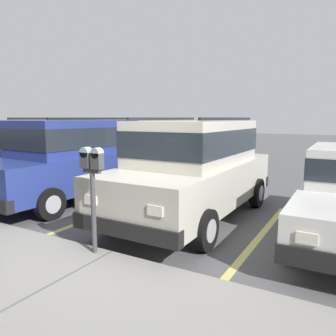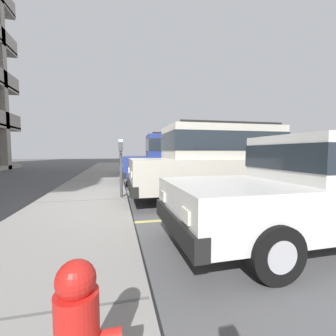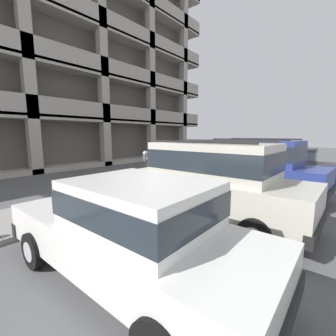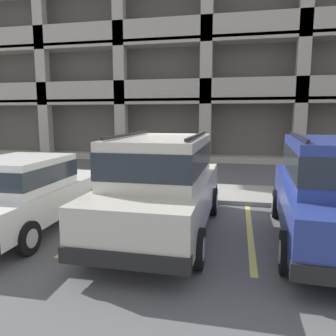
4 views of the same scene
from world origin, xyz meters
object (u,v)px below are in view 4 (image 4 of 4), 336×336
(dark_hatchback, at_px, (335,187))
(parking_meter_near, at_px, (196,158))
(silver_suv, at_px, (162,181))
(fire_hydrant, at_px, (44,177))
(parking_garage, at_px, (215,10))
(red_sedan, at_px, (27,190))

(dark_hatchback, relative_size, parking_meter_near, 3.23)
(silver_suv, bearing_deg, fire_hydrant, 147.89)
(parking_garage, bearing_deg, fire_hydrant, -108.32)
(silver_suv, xyz_separation_m, red_sedan, (-2.88, -0.29, -0.27))
(red_sedan, bearing_deg, fire_hydrant, 116.75)
(dark_hatchback, bearing_deg, parking_garage, 105.59)
(dark_hatchback, xyz_separation_m, parking_meter_near, (-2.88, 2.51, 0.16))
(fire_hydrant, bearing_deg, dark_hatchback, -19.89)
(fire_hydrant, bearing_deg, parking_meter_near, -3.48)
(parking_meter_near, distance_m, parking_garage, 15.48)
(parking_meter_near, xyz_separation_m, parking_garage, (-0.56, 13.37, 7.79))
(dark_hatchback, xyz_separation_m, parking_garage, (-3.44, 15.88, 7.95))
(parking_meter_near, relative_size, fire_hydrant, 2.16)
(dark_hatchback, distance_m, parking_garage, 18.09)
(parking_meter_near, bearing_deg, fire_hydrant, 176.52)
(parking_garage, bearing_deg, red_sedan, -99.30)
(silver_suv, height_order, parking_meter_near, silver_suv)
(red_sedan, xyz_separation_m, dark_hatchback, (6.10, 0.36, 0.27))
(silver_suv, distance_m, parking_garage, 17.83)
(red_sedan, xyz_separation_m, fire_hydrant, (-1.67, 3.18, -0.36))
(silver_suv, distance_m, fire_hydrant, 5.42)
(silver_suv, relative_size, dark_hatchback, 0.98)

